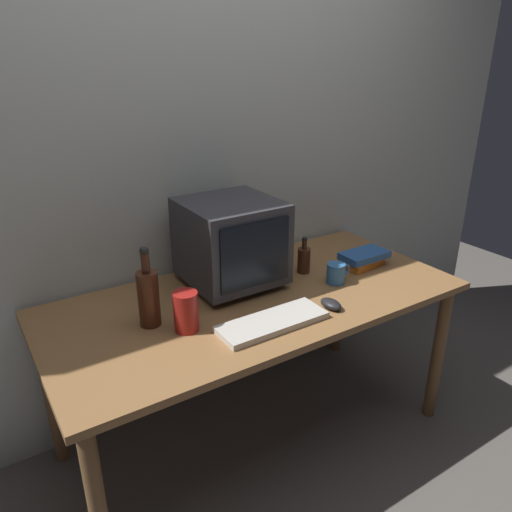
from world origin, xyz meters
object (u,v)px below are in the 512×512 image
(bottle_short, at_px, (304,259))
(book_stack, at_px, (363,258))
(computer_mouse, at_px, (331,304))
(metal_canister, at_px, (186,311))
(mug, at_px, (336,273))
(bottle_tall, at_px, (148,296))
(crt_monitor, at_px, (231,242))
(keyboard, at_px, (272,322))

(bottle_short, distance_m, book_stack, 0.30)
(computer_mouse, xyz_separation_m, metal_canister, (-0.55, 0.16, 0.06))
(mug, bearing_deg, book_stack, 17.21)
(mug, relative_size, metal_canister, 0.80)
(computer_mouse, height_order, book_stack, book_stack)
(bottle_tall, relative_size, book_stack, 1.36)
(computer_mouse, distance_m, metal_canister, 0.57)
(crt_monitor, height_order, computer_mouse, crt_monitor)
(bottle_tall, xyz_separation_m, book_stack, (1.04, -0.03, -0.08))
(computer_mouse, relative_size, mug, 0.83)
(book_stack, bearing_deg, mug, -162.79)
(keyboard, bearing_deg, crt_monitor, 82.34)
(crt_monitor, bearing_deg, bottle_tall, -162.18)
(keyboard, xyz_separation_m, bottle_tall, (-0.37, 0.25, 0.10))
(computer_mouse, bearing_deg, book_stack, 26.89)
(crt_monitor, relative_size, bottle_tall, 1.25)
(bottle_tall, bearing_deg, crt_monitor, 17.82)
(computer_mouse, relative_size, bottle_tall, 0.32)
(book_stack, bearing_deg, bottle_tall, 178.21)
(crt_monitor, relative_size, metal_canister, 2.59)
(crt_monitor, xyz_separation_m, bottle_short, (0.34, -0.08, -0.13))
(mug, bearing_deg, keyboard, -161.54)
(mug, bearing_deg, crt_monitor, 148.01)
(bottle_tall, xyz_separation_m, bottle_short, (0.76, 0.06, -0.05))
(book_stack, bearing_deg, metal_canister, -175.45)
(crt_monitor, distance_m, metal_canister, 0.43)
(keyboard, relative_size, bottle_short, 2.42)
(mug, bearing_deg, metal_canister, -179.67)
(bottle_tall, bearing_deg, mug, -7.28)
(bottle_short, bearing_deg, keyboard, -141.22)
(keyboard, xyz_separation_m, book_stack, (0.67, 0.22, 0.02))
(computer_mouse, xyz_separation_m, bottle_short, (0.12, 0.33, 0.05))
(computer_mouse, distance_m, bottle_tall, 0.70)
(crt_monitor, relative_size, computer_mouse, 3.88)
(crt_monitor, height_order, bottle_short, crt_monitor)
(bottle_short, xyz_separation_m, book_stack, (0.28, -0.09, -0.03))
(mug, distance_m, metal_canister, 0.72)
(computer_mouse, height_order, metal_canister, metal_canister)
(computer_mouse, relative_size, bottle_short, 0.58)
(metal_canister, bearing_deg, bottle_short, 14.29)
(bottle_short, relative_size, mug, 1.45)
(book_stack, bearing_deg, keyboard, -161.97)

